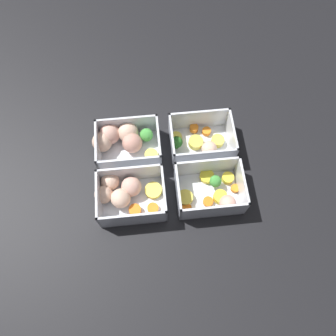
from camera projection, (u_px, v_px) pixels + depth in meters
ground_plane at (168, 172)px, 0.79m from camera, size 4.00×4.00×0.00m
container_near_left at (200, 141)px, 0.80m from camera, size 0.15×0.11×0.07m
container_near_right at (123, 141)px, 0.80m from camera, size 0.16×0.13×0.07m
container_far_left at (212, 191)px, 0.75m from camera, size 0.16×0.12×0.07m
container_far_right at (125, 193)px, 0.75m from camera, size 0.17×0.13×0.07m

